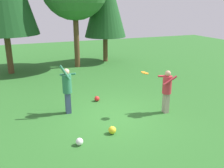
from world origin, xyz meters
TOP-DOWN VIEW (x-y plane):
  - ground_plane at (0.00, 0.00)m, footprint 40.00×40.00m
  - person_thrower at (-1.59, 1.01)m, footprint 0.65×0.65m
  - person_catcher at (1.88, -0.34)m, footprint 0.61×0.55m
  - frisbee at (0.98, -0.23)m, footprint 0.35×0.35m
  - ball_yellow at (-0.63, -1.12)m, footprint 0.25×0.25m
  - ball_white at (-1.79, -1.39)m, footprint 0.22×0.22m
  - ball_red at (-0.19, 1.74)m, footprint 0.23×0.23m

SIDE VIEW (x-z plane):
  - ground_plane at x=0.00m, z-range 0.00..0.00m
  - ball_white at x=-1.79m, z-range 0.00..0.22m
  - ball_red at x=-0.19m, z-range 0.00..0.23m
  - ball_yellow at x=-0.63m, z-range 0.00..0.25m
  - person_catcher at x=1.88m, z-range 0.15..1.82m
  - person_thrower at x=-1.59m, z-range 0.08..2.01m
  - frisbee at x=0.98m, z-range 1.59..1.68m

